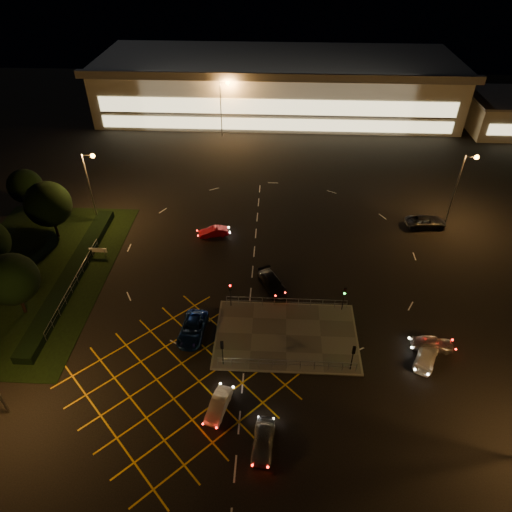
{
  "coord_description": "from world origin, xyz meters",
  "views": [
    {
      "loc": [
        0.51,
        -33.77,
        34.8
      ],
      "look_at": [
        -1.6,
        8.5,
        2.0
      ],
      "focal_mm": 32.0,
      "sensor_mm": 36.0,
      "label": 1
    }
  ],
  "objects_px": {
    "signal_se": "(353,353)",
    "car_left_blue": "(193,329)",
    "car_east_grey": "(426,222)",
    "car_approach_white": "(426,356)",
    "car_far_dkgrey": "(272,283)",
    "car_queue_white": "(219,405)",
    "car_right_silver": "(432,343)",
    "signal_nw": "(230,290)",
    "car_near_silver": "(263,441)",
    "signal_ne": "(344,294)",
    "car_circ_red": "(214,232)",
    "signal_sw": "(222,348)"
  },
  "relations": [
    {
      "from": "car_east_grey",
      "to": "car_approach_white",
      "type": "xyz_separation_m",
      "value": [
        -5.59,
        -23.37,
        -0.11
      ]
    },
    {
      "from": "signal_nw",
      "to": "car_circ_red",
      "type": "relative_size",
      "value": 0.83
    },
    {
      "from": "car_left_blue",
      "to": "car_east_grey",
      "type": "bearing_deg",
      "value": 40.86
    },
    {
      "from": "signal_sw",
      "to": "car_approach_white",
      "type": "height_order",
      "value": "signal_sw"
    },
    {
      "from": "signal_se",
      "to": "car_near_silver",
      "type": "relative_size",
      "value": 0.75
    },
    {
      "from": "car_queue_white",
      "to": "car_right_silver",
      "type": "xyz_separation_m",
      "value": [
        20.14,
        7.92,
        0.06
      ]
    },
    {
      "from": "signal_sw",
      "to": "car_far_dkgrey",
      "type": "bearing_deg",
      "value": -111.26
    },
    {
      "from": "signal_nw",
      "to": "car_left_blue",
      "type": "bearing_deg",
      "value": -129.62
    },
    {
      "from": "car_near_silver",
      "to": "car_east_grey",
      "type": "relative_size",
      "value": 0.78
    },
    {
      "from": "signal_sw",
      "to": "car_near_silver",
      "type": "height_order",
      "value": "signal_sw"
    },
    {
      "from": "car_far_dkgrey",
      "to": "car_left_blue",
      "type": "bearing_deg",
      "value": -163.24
    },
    {
      "from": "car_near_silver",
      "to": "car_far_dkgrey",
      "type": "bearing_deg",
      "value": 93.63
    },
    {
      "from": "car_near_silver",
      "to": "car_far_dkgrey",
      "type": "xyz_separation_m",
      "value": [
        0.3,
        19.29,
        -0.02
      ]
    },
    {
      "from": "signal_ne",
      "to": "car_near_silver",
      "type": "xyz_separation_m",
      "value": [
        -7.9,
        -15.98,
        -1.65
      ]
    },
    {
      "from": "car_circ_red",
      "to": "car_right_silver",
      "type": "bearing_deg",
      "value": 38.45
    },
    {
      "from": "car_queue_white",
      "to": "car_far_dkgrey",
      "type": "relative_size",
      "value": 0.79
    },
    {
      "from": "signal_se",
      "to": "signal_nw",
      "type": "height_order",
      "value": "same"
    },
    {
      "from": "signal_ne",
      "to": "car_right_silver",
      "type": "bearing_deg",
      "value": -30.7
    },
    {
      "from": "car_near_silver",
      "to": "car_approach_white",
      "type": "distance_m",
      "value": 17.92
    },
    {
      "from": "car_left_blue",
      "to": "car_right_silver",
      "type": "distance_m",
      "value": 23.79
    },
    {
      "from": "car_circ_red",
      "to": "car_east_grey",
      "type": "xyz_separation_m",
      "value": [
        28.44,
        3.64,
        0.13
      ]
    },
    {
      "from": "signal_nw",
      "to": "signal_ne",
      "type": "height_order",
      "value": "same"
    },
    {
      "from": "car_far_dkgrey",
      "to": "car_circ_red",
      "type": "height_order",
      "value": "car_far_dkgrey"
    },
    {
      "from": "car_circ_red",
      "to": "car_approach_white",
      "type": "distance_m",
      "value": 30.2
    },
    {
      "from": "signal_sw",
      "to": "car_right_silver",
      "type": "bearing_deg",
      "value": -171.38
    },
    {
      "from": "car_far_dkgrey",
      "to": "car_right_silver",
      "type": "xyz_separation_m",
      "value": [
        15.88,
        -8.23,
        -0.01
      ]
    },
    {
      "from": "car_queue_white",
      "to": "car_approach_white",
      "type": "distance_m",
      "value": 20.19
    },
    {
      "from": "car_far_dkgrey",
      "to": "car_queue_white",
      "type": "bearing_deg",
      "value": -131.73
    },
    {
      "from": "car_queue_white",
      "to": "car_near_silver",
      "type": "bearing_deg",
      "value": -24.52
    },
    {
      "from": "car_east_grey",
      "to": "car_near_silver",
      "type": "bearing_deg",
      "value": 141.36
    },
    {
      "from": "signal_sw",
      "to": "signal_nw",
      "type": "xyz_separation_m",
      "value": [
        0.0,
        7.99,
        0.0
      ]
    },
    {
      "from": "car_near_silver",
      "to": "car_left_blue",
      "type": "xyz_separation_m",
      "value": [
        -7.6,
        11.75,
        0.01
      ]
    },
    {
      "from": "signal_se",
      "to": "car_east_grey",
      "type": "distance_m",
      "value": 28.03
    },
    {
      "from": "car_far_dkgrey",
      "to": "signal_se",
      "type": "bearing_deg",
      "value": -83.02
    },
    {
      "from": "car_far_dkgrey",
      "to": "car_east_grey",
      "type": "xyz_separation_m",
      "value": [
        20.51,
        13.53,
        0.05
      ]
    },
    {
      "from": "car_near_silver",
      "to": "car_circ_red",
      "type": "distance_m",
      "value": 30.17
    },
    {
      "from": "car_queue_white",
      "to": "car_approach_white",
      "type": "height_order",
      "value": "car_approach_white"
    },
    {
      "from": "car_far_dkgrey",
      "to": "car_approach_white",
      "type": "xyz_separation_m",
      "value": [
        14.92,
        -9.85,
        -0.06
      ]
    },
    {
      "from": "signal_nw",
      "to": "car_right_silver",
      "type": "relative_size",
      "value": 0.77
    },
    {
      "from": "signal_se",
      "to": "car_near_silver",
      "type": "height_order",
      "value": "signal_se"
    },
    {
      "from": "signal_nw",
      "to": "car_left_blue",
      "type": "distance_m",
      "value": 5.73
    },
    {
      "from": "signal_sw",
      "to": "car_far_dkgrey",
      "type": "height_order",
      "value": "signal_sw"
    },
    {
      "from": "car_near_silver",
      "to": "car_circ_red",
      "type": "xyz_separation_m",
      "value": [
        -7.63,
        29.18,
        -0.09
      ]
    },
    {
      "from": "signal_se",
      "to": "car_left_blue",
      "type": "relative_size",
      "value": 0.6
    },
    {
      "from": "signal_sw",
      "to": "car_queue_white",
      "type": "relative_size",
      "value": 0.82
    },
    {
      "from": "signal_se",
      "to": "car_left_blue",
      "type": "distance_m",
      "value": 16.03
    },
    {
      "from": "car_east_grey",
      "to": "signal_se",
      "type": "bearing_deg",
      "value": 146.28
    },
    {
      "from": "car_near_silver",
      "to": "car_left_blue",
      "type": "distance_m",
      "value": 13.99
    },
    {
      "from": "signal_nw",
      "to": "car_east_grey",
      "type": "height_order",
      "value": "signal_nw"
    },
    {
      "from": "car_left_blue",
      "to": "car_east_grey",
      "type": "relative_size",
      "value": 0.97
    }
  ]
}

